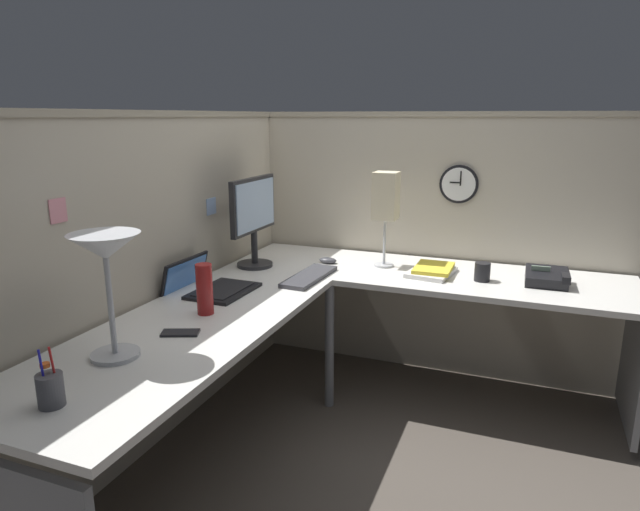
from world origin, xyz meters
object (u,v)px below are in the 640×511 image
(computer_mouse, at_px, (328,260))
(monitor, at_px, (254,215))
(laptop, at_px, (206,285))
(thermos_flask, at_px, (205,289))
(keyboard, at_px, (309,277))
(desk_lamp_paper, at_px, (386,199))
(desk_lamp_dome, at_px, (106,257))
(book_stack, at_px, (432,271))
(office_phone, at_px, (548,278))
(coffee_mug, at_px, (482,272))
(cell_phone, at_px, (180,333))
(wall_clock, at_px, (459,184))
(pen_cup, at_px, (50,389))

(computer_mouse, bearing_deg, monitor, 120.38)
(laptop, bearing_deg, thermos_flask, -147.96)
(keyboard, xyz_separation_m, desk_lamp_paper, (0.38, -0.30, 0.37))
(keyboard, xyz_separation_m, desk_lamp_dome, (-1.14, 0.27, 0.35))
(computer_mouse, bearing_deg, thermos_flask, 168.56)
(computer_mouse, height_order, desk_lamp_dome, desk_lamp_dome)
(keyboard, height_order, book_stack, book_stack)
(keyboard, height_order, office_phone, office_phone)
(computer_mouse, xyz_separation_m, desk_lamp_dome, (-1.47, 0.25, 0.35))
(laptop, height_order, office_phone, laptop)
(coffee_mug, bearing_deg, cell_phone, 138.67)
(cell_phone, bearing_deg, book_stack, -54.92)
(monitor, relative_size, book_stack, 1.63)
(desk_lamp_paper, bearing_deg, keyboard, 141.96)
(thermos_flask, bearing_deg, wall_clock, -32.79)
(cell_phone, distance_m, desk_lamp_paper, 1.40)
(keyboard, bearing_deg, office_phone, -71.57)
(laptop, height_order, coffee_mug, laptop)
(desk_lamp_dome, height_order, thermos_flask, desk_lamp_dome)
(thermos_flask, bearing_deg, keyboard, -18.37)
(computer_mouse, xyz_separation_m, wall_clock, (0.37, -0.67, 0.43))
(cell_phone, bearing_deg, thermos_flask, -14.10)
(laptop, relative_size, book_stack, 1.27)
(keyboard, xyz_separation_m, wall_clock, (0.69, -0.65, 0.43))
(keyboard, bearing_deg, computer_mouse, 5.88)
(book_stack, bearing_deg, computer_mouse, 88.73)
(pen_cup, distance_m, coffee_mug, 2.05)
(laptop, height_order, keyboard, laptop)
(laptop, height_order, cell_phone, laptop)
(computer_mouse, height_order, coffee_mug, coffee_mug)
(book_stack, xyz_separation_m, coffee_mug, (-0.03, -0.26, 0.03))
(monitor, xyz_separation_m, keyboard, (-0.11, -0.38, -0.28))
(laptop, distance_m, computer_mouse, 0.79)
(laptop, relative_size, desk_lamp_dome, 0.87)
(desk_lamp_dome, height_order, cell_phone, desk_lamp_dome)
(coffee_mug, bearing_deg, pen_cup, 149.18)
(desk_lamp_paper, bearing_deg, desk_lamp_dome, 159.44)
(computer_mouse, bearing_deg, desk_lamp_dome, 170.18)
(cell_phone, xyz_separation_m, office_phone, (1.21, -1.34, 0.03))
(monitor, height_order, office_phone, monitor)
(monitor, height_order, keyboard, monitor)
(laptop, xyz_separation_m, desk_lamp_paper, (0.75, -0.69, 0.36))
(monitor, relative_size, keyboard, 1.16)
(laptop, distance_m, cell_phone, 0.56)
(pen_cup, bearing_deg, computer_mouse, -6.01)
(monitor, bearing_deg, cell_phone, -168.85)
(thermos_flask, distance_m, desk_lamp_paper, 1.18)
(keyboard, relative_size, desk_lamp_paper, 0.81)
(book_stack, xyz_separation_m, wall_clock, (0.38, -0.06, 0.42))
(cell_phone, relative_size, office_phone, 0.69)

